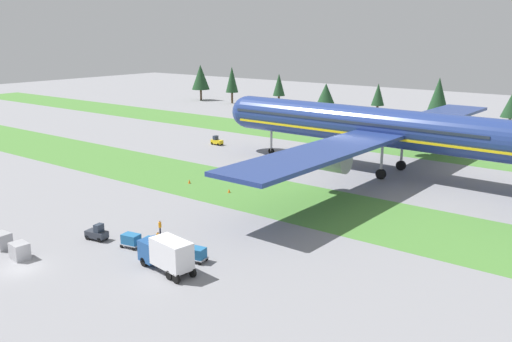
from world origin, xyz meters
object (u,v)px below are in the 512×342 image
ground_crew_marshaller (160,227)px  uld_container_1 (20,251)px  cargo_dolly_lead (131,240)px  cargo_dolly_second (152,244)px  cargo_dolly_third (173,248)px  ground_crew_loader (158,238)px  taxiway_marker_0 (229,191)px  airliner (381,127)px  baggage_tug (97,233)px  taxiway_marker_1 (189,181)px  catering_truck (166,253)px  cargo_dolly_fourth (196,253)px  pushback_tractor (217,141)px  uld_container_0 (2,241)px

ground_crew_marshaller → uld_container_1: (-6.41, -14.24, -0.06)m
cargo_dolly_lead → cargo_dolly_second: size_ratio=1.00×
cargo_dolly_second → ground_crew_marshaller: ground_crew_marshaller is taller
cargo_dolly_third → ground_crew_loader: ground_crew_loader is taller
cargo_dolly_lead → uld_container_1: size_ratio=1.22×
cargo_dolly_third → taxiway_marker_0: size_ratio=4.04×
cargo_dolly_third → cargo_dolly_second: bearing=90.0°
airliner → baggage_tug: airliner is taller
cargo_dolly_second → taxiway_marker_1: cargo_dolly_second is taller
cargo_dolly_lead → cargo_dolly_second: 2.90m
cargo_dolly_lead → cargo_dolly_third: size_ratio=1.00×
airliner → cargo_dolly_lead: bearing=172.6°
ground_crew_loader → uld_container_1: (-9.06, -11.49, -0.06)m
catering_truck → taxiway_marker_0: 28.53m
catering_truck → uld_container_1: size_ratio=3.60×
cargo_dolly_fourth → taxiway_marker_0: bearing=22.0°
baggage_tug → taxiway_marker_0: bearing=-9.7°
pushback_tractor → cargo_dolly_fourth: bearing=40.7°
cargo_dolly_lead → taxiway_marker_0: (-5.29, 23.29, -0.62)m
cargo_dolly_fourth → uld_container_0: bearing=107.8°
cargo_dolly_lead → ground_crew_loader: (2.13, 2.11, 0.03)m
baggage_tug → taxiway_marker_1: baggage_tug is taller
baggage_tug → cargo_dolly_second: size_ratio=1.15×
uld_container_0 → uld_container_1: (4.32, -0.32, -0.01)m
cargo_dolly_fourth → catering_truck: size_ratio=0.34×
cargo_dolly_third → ground_crew_marshaller: ground_crew_marshaller is taller
taxiway_marker_1 → baggage_tug: bearing=-70.2°
pushback_tractor → cargo_dolly_second: bearing=35.8°
catering_truck → taxiway_marker_1: bearing=48.3°
pushback_tractor → cargo_dolly_third: bearing=38.3°
airliner → taxiway_marker_0: 29.20m
cargo_dolly_second → uld_container_0: bearing=113.8°
cargo_dolly_third → uld_container_0: (-16.95, -10.12, -0.02)m
uld_container_0 → cargo_dolly_fourth: bearing=28.3°
baggage_tug → catering_truck: size_ratio=0.39×
cargo_dolly_lead → uld_container_0: uld_container_0 is taller
baggage_tug → cargo_dolly_fourth: size_ratio=1.15×
ground_crew_loader → uld_container_0: 17.43m
baggage_tug → uld_container_1: (-1.98, -8.47, 0.07)m
ground_crew_loader → taxiway_marker_0: bearing=-75.0°
cargo_dolly_second → catering_truck: bearing=-127.1°
cargo_dolly_third → taxiway_marker_1: (-19.41, 22.32, -0.58)m
pushback_tractor → uld_container_0: bearing=19.8°
cargo_dolly_fourth → ground_crew_loader: size_ratio=1.40×
airliner → cargo_dolly_second: 48.69m
pushback_tractor → taxiway_marker_0: 36.46m
ground_crew_loader → cargo_dolly_fourth: bearing=171.1°
airliner → pushback_tractor: 38.80m
cargo_dolly_lead → baggage_tug: bearing=90.0°
cargo_dolly_lead → catering_truck: size_ratio=0.34×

